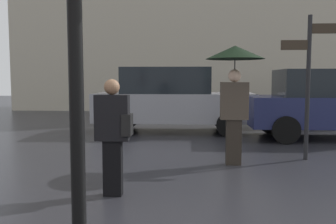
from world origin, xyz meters
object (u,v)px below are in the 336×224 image
(pedestrian_with_bag, at_px, (114,130))
(parked_car_left, at_px, (331,103))
(pedestrian_with_umbrella, at_px, (235,72))
(parked_car_right, at_px, (172,99))
(street_signpost, at_px, (309,73))

(pedestrian_with_bag, distance_m, parked_car_left, 6.73)
(pedestrian_with_umbrella, bearing_deg, parked_car_right, 164.98)
(pedestrian_with_bag, bearing_deg, parked_car_left, 16.56)
(parked_car_left, xyz_separation_m, parked_car_right, (-4.13, 1.02, 0.03))
(parked_car_right, height_order, street_signpost, street_signpost)
(pedestrian_with_umbrella, relative_size, pedestrian_with_bag, 1.38)
(pedestrian_with_umbrella, height_order, parked_car_left, pedestrian_with_umbrella)
(pedestrian_with_bag, distance_m, street_signpost, 4.05)
(street_signpost, bearing_deg, parked_car_right, 127.38)
(pedestrian_with_bag, bearing_deg, pedestrian_with_umbrella, 16.07)
(parked_car_left, bearing_deg, street_signpost, -132.25)
(pedestrian_with_bag, relative_size, parked_car_left, 0.35)
(pedestrian_with_umbrella, relative_size, parked_car_left, 0.49)
(parked_car_left, bearing_deg, pedestrian_with_umbrella, -146.51)
(pedestrian_with_bag, xyz_separation_m, parked_car_right, (0.49, 5.91, 0.08))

